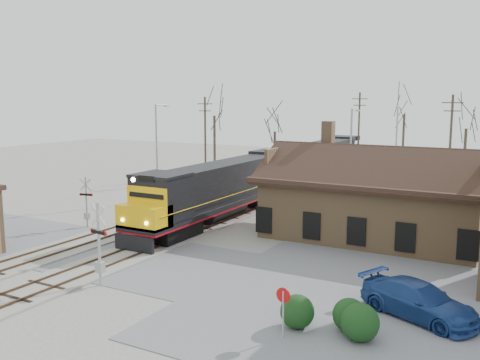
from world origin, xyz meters
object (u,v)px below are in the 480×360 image
object	(u,v)px
depot	(374,203)
locomotive_trailing	(317,161)
parked_car	(419,301)
locomotive_lead	(217,190)

from	to	relation	value
depot	locomotive_trailing	bearing A→B (deg)	120.42
depot	parked_car	distance (m)	13.94
locomotive_trailing	depot	bearing A→B (deg)	-59.58
depot	locomotive_trailing	world-z (taller)	depot
locomotive_lead	parked_car	bearing A→B (deg)	-33.57
locomotive_trailing	parked_car	size ratio (longest dim) A/B	3.93
locomotive_lead	locomotive_trailing	bearing A→B (deg)	90.00
locomotive_lead	locomotive_trailing	world-z (taller)	locomotive_lead
locomotive_lead	parked_car	distance (m)	21.02
parked_car	locomotive_lead	bearing A→B (deg)	80.05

